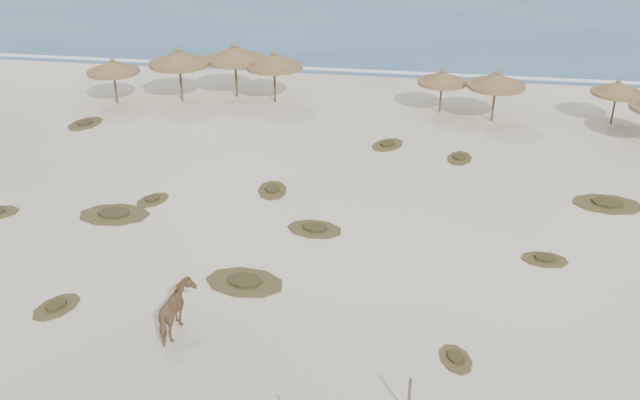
% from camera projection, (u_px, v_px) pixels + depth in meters
% --- Properties ---
extents(ground, '(160.00, 160.00, 0.00)m').
position_uv_depth(ground, '(224.00, 294.00, 23.15)').
color(ground, white).
rests_on(ground, ground).
extents(foam_line, '(70.00, 0.60, 0.01)m').
position_uv_depth(foam_line, '(334.00, 70.00, 46.11)').
color(foam_line, white).
rests_on(foam_line, ground).
extents(palapa_0, '(3.28, 3.28, 2.68)m').
position_uv_depth(palapa_0, '(113.00, 67.00, 39.27)').
color(palapa_0, brown).
rests_on(palapa_0, ground).
extents(palapa_1, '(4.25, 4.25, 3.17)m').
position_uv_depth(palapa_1, '(179.00, 58.00, 39.48)').
color(palapa_1, brown).
rests_on(palapa_1, ground).
extents(palapa_2, '(4.34, 4.34, 3.19)m').
position_uv_depth(palapa_2, '(235.00, 54.00, 40.20)').
color(palapa_2, brown).
rests_on(palapa_2, ground).
extents(palapa_3, '(3.85, 3.85, 3.00)m').
position_uv_depth(palapa_3, '(274.00, 61.00, 39.42)').
color(palapa_3, brown).
rests_on(palapa_3, ground).
extents(palapa_4, '(3.42, 3.42, 2.50)m').
position_uv_depth(palapa_4, '(442.00, 78.00, 37.96)').
color(palapa_4, brown).
rests_on(palapa_4, ground).
extents(palapa_5, '(3.96, 3.96, 2.84)m').
position_uv_depth(palapa_5, '(496.00, 81.00, 36.63)').
color(palapa_5, brown).
rests_on(palapa_5, ground).
extents(palapa_7, '(2.75, 2.75, 2.44)m').
position_uv_depth(palapa_7, '(618.00, 89.00, 36.46)').
color(palapa_7, brown).
rests_on(palapa_7, ground).
extents(horse, '(0.87, 1.82, 1.52)m').
position_uv_depth(horse, '(177.00, 311.00, 21.01)').
color(horse, olive).
rests_on(horse, ground).
extents(fence_post_far, '(0.10, 0.10, 1.18)m').
position_uv_depth(fence_post_far, '(409.00, 397.00, 18.00)').
color(fence_post_far, brown).
rests_on(fence_post_far, ground).
extents(scrub_1, '(2.98, 2.09, 0.16)m').
position_uv_depth(scrub_1, '(114.00, 214.00, 28.05)').
color(scrub_1, brown).
rests_on(scrub_1, ground).
extents(scrub_2, '(1.60, 1.82, 0.16)m').
position_uv_depth(scrub_2, '(153.00, 200.00, 29.19)').
color(scrub_2, brown).
rests_on(scrub_2, ground).
extents(scrub_3, '(2.33, 1.69, 0.16)m').
position_uv_depth(scrub_3, '(315.00, 229.00, 26.99)').
color(scrub_3, brown).
rests_on(scrub_3, ground).
extents(scrub_4, '(1.67, 1.13, 0.16)m').
position_uv_depth(scrub_4, '(545.00, 259.00, 25.01)').
color(scrub_4, brown).
rests_on(scrub_4, ground).
extents(scrub_5, '(2.83, 1.88, 0.16)m').
position_uv_depth(scrub_5, '(607.00, 204.00, 28.87)').
color(scrub_5, brown).
rests_on(scrub_5, ground).
extents(scrub_6, '(1.96, 2.49, 0.16)m').
position_uv_depth(scrub_6, '(85.00, 123.00, 37.16)').
color(scrub_6, brown).
rests_on(scrub_6, ground).
extents(scrub_7, '(2.08, 2.30, 0.16)m').
position_uv_depth(scrub_7, '(388.00, 145.00, 34.54)').
color(scrub_7, brown).
rests_on(scrub_7, ground).
extents(scrub_9, '(2.91, 2.08, 0.16)m').
position_uv_depth(scrub_9, '(245.00, 282.00, 23.72)').
color(scrub_9, brown).
rests_on(scrub_9, ground).
extents(scrub_10, '(1.43, 1.91, 0.16)m').
position_uv_depth(scrub_10, '(460.00, 158.00, 33.08)').
color(scrub_10, brown).
rests_on(scrub_10, ground).
extents(scrub_11, '(1.66, 1.96, 0.16)m').
position_uv_depth(scrub_11, '(56.00, 306.00, 22.45)').
color(scrub_11, brown).
rests_on(scrub_11, ground).
extents(scrub_12, '(1.28, 1.57, 0.16)m').
position_uv_depth(scrub_12, '(456.00, 359.00, 20.18)').
color(scrub_12, brown).
rests_on(scrub_12, ground).
extents(scrub_13, '(1.55, 2.07, 0.16)m').
position_uv_depth(scrub_13, '(272.00, 190.00, 30.02)').
color(scrub_13, brown).
rests_on(scrub_13, ground).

